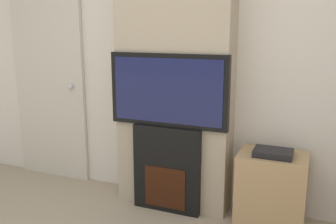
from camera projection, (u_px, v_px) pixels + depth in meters
wall_back at (182, 55)px, 3.36m from camera, size 6.00×0.06×2.70m
chimney_breast at (175, 56)px, 3.20m from camera, size 1.01×0.30×2.70m
fireplace at (168, 169)px, 3.28m from camera, size 0.61×0.15×0.77m
television at (168, 90)px, 3.12m from camera, size 1.04×0.07×0.62m
media_stand at (271, 189)px, 3.02m from camera, size 0.54×0.39×0.66m
entry_door at (49, 80)px, 3.93m from camera, size 0.86×0.09×2.09m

